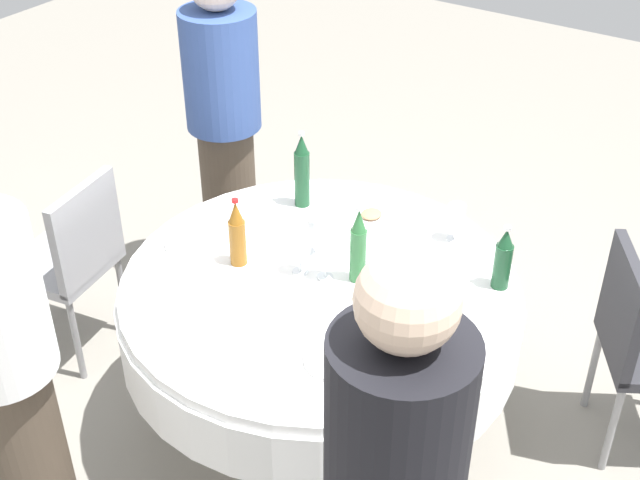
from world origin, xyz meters
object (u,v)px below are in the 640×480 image
(bottle_amber_front, at_px, (237,234))
(chair_mid, at_px, (72,255))
(plate_rear, at_px, (195,242))
(plate_left, at_px, (395,302))
(wine_glass_north, at_px, (457,215))
(plate_outer, at_px, (338,358))
(wine_glass_right, at_px, (325,257))
(wine_glass_mid, at_px, (300,248))
(bottle_dark_green_west, at_px, (302,172))
(person_front, at_px, (3,367))
(person_inner, at_px, (225,125))
(bottle_dark_green_north, at_px, (503,259))
(dining_table, at_px, (320,311))
(plate_east, at_px, (371,217))
(bottle_green_inner, at_px, (358,246))
(wine_glass_near, at_px, (315,227))

(bottle_amber_front, xyz_separation_m, chair_mid, (0.11, -0.82, -0.35))
(plate_rear, bearing_deg, plate_left, 96.77)
(bottle_amber_front, distance_m, plate_left, 0.63)
(wine_glass_north, height_order, plate_outer, wine_glass_north)
(wine_glass_right, distance_m, plate_rear, 0.55)
(wine_glass_mid, xyz_separation_m, plate_outer, (0.33, 0.37, -0.10))
(bottle_dark_green_west, relative_size, plate_outer, 1.49)
(wine_glass_mid, bearing_deg, chair_mid, -79.65)
(plate_left, bearing_deg, bottle_dark_green_west, -119.69)
(bottle_dark_green_west, bearing_deg, person_front, -6.04)
(wine_glass_mid, distance_m, person_inner, 1.06)
(plate_outer, height_order, chair_mid, chair_mid)
(bottle_dark_green_north, relative_size, wine_glass_right, 1.91)
(dining_table, bearing_deg, plate_east, -173.29)
(bottle_green_inner, relative_size, plate_east, 1.54)
(bottle_green_inner, bearing_deg, plate_outer, 23.62)
(wine_glass_mid, bearing_deg, wine_glass_north, 143.60)
(dining_table, distance_m, bottle_dark_green_north, 0.70)
(wine_glass_north, bearing_deg, plate_rear, -54.57)
(plate_east, bearing_deg, person_inner, -100.98)
(plate_east, relative_size, person_front, 0.13)
(bottle_green_inner, distance_m, person_front, 1.24)
(bottle_amber_front, bearing_deg, wine_glass_north, 134.39)
(dining_table, relative_size, person_inner, 0.92)
(plate_outer, xyz_separation_m, plate_east, (-0.78, -0.34, 0.00))
(dining_table, distance_m, bottle_amber_front, 0.42)
(bottle_dark_green_west, distance_m, person_front, 1.40)
(plate_rear, height_order, person_inner, person_inner)
(dining_table, distance_m, plate_east, 0.48)
(plate_outer, bearing_deg, person_front, -49.58)
(bottle_amber_front, distance_m, person_inner, 0.94)
(bottle_green_inner, relative_size, plate_outer, 1.39)
(dining_table, xyz_separation_m, wine_glass_north, (-0.51, 0.29, 0.26))
(person_front, bearing_deg, plate_rear, -61.35)
(wine_glass_near, height_order, person_inner, person_inner)
(wine_glass_right, xyz_separation_m, person_inner, (-0.60, -0.95, 0.01))
(wine_glass_right, relative_size, plate_left, 0.61)
(dining_table, height_order, plate_rear, plate_rear)
(wine_glass_north, bearing_deg, bottle_dark_green_north, 56.35)
(wine_glass_near, bearing_deg, plate_rear, -63.81)
(bottle_green_inner, xyz_separation_m, wine_glass_mid, (0.08, -0.20, -0.04))
(bottle_dark_green_north, xyz_separation_m, chair_mid, (0.52, -1.69, -0.34))
(wine_glass_north, relative_size, plate_outer, 0.70)
(chair_mid, bearing_deg, wine_glass_north, -73.42)
(bottle_amber_front, bearing_deg, plate_outer, 67.54)
(bottle_dark_green_north, relative_size, plate_east, 1.26)
(wine_glass_right, height_order, plate_east, wine_glass_right)
(person_inner, bearing_deg, plate_left, -82.34)
(plate_outer, height_order, plate_rear, same)
(bottle_green_inner, relative_size, chair_mid, 0.36)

